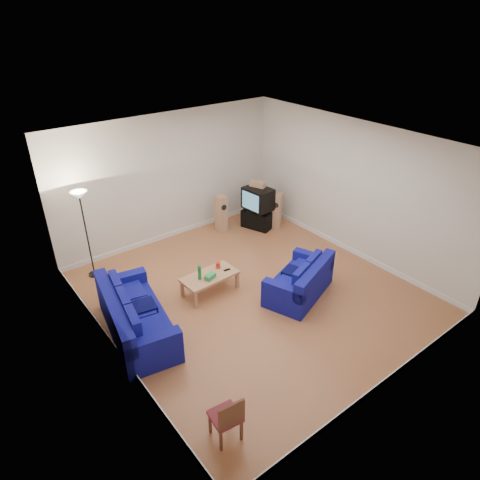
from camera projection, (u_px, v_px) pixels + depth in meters
room at (253, 228)px, 8.32m from camera, size 6.01×6.51×3.21m
sofa_three_seat at (134, 320)px, 7.80m from camera, size 1.35×2.38×0.87m
sofa_loveseat at (301, 283)px, 8.86m from camera, size 1.81×1.39×0.80m
coffee_table at (210, 277)px, 8.91m from camera, size 1.20×0.63×0.43m
bottle at (200, 273)px, 8.68m from camera, size 0.08×0.08×0.31m
tissue_box at (210, 276)px, 8.75m from camera, size 0.27×0.21×0.10m
red_canister at (218, 265)px, 9.09m from camera, size 0.10×0.10×0.13m
remote at (227, 270)px, 9.04m from camera, size 0.15×0.06×0.02m
tv_stand at (257, 219)px, 11.60m from camera, size 0.69×0.90×0.48m
av_receiver at (256, 210)px, 11.45m from camera, size 0.49×0.52×0.10m
television at (258, 199)px, 11.25m from camera, size 0.63×0.79×0.58m
centre_speaker at (258, 184)px, 11.18m from camera, size 0.31×0.45×0.15m
speaker_left at (221, 214)px, 11.30m from camera, size 0.25×0.32×1.00m
speaker_right at (277, 211)px, 11.49m from camera, size 0.36×0.35×0.97m
floor_lamp at (81, 207)px, 8.85m from camera, size 0.35×0.35×2.03m
dining_chair at (227, 417)px, 5.80m from camera, size 0.44×0.44×0.82m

